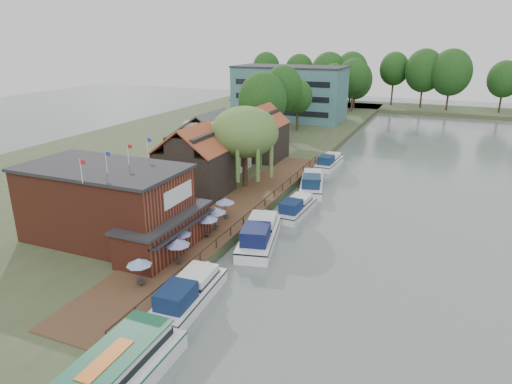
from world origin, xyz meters
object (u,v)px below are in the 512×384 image
at_px(umbrella_4, 215,218).
at_px(cruiser_4, 329,160).
at_px(cruiser_1, 259,232).
at_px(swan, 181,337).
at_px(pub, 122,206).
at_px(hotel_block, 290,93).
at_px(cottage_b, 212,142).
at_px(cottage_a, 195,160).
at_px(cottage_c, 261,133).
at_px(cruiser_0, 188,290).
at_px(umbrella_5, 225,209).
at_px(umbrella_3, 207,226).
at_px(umbrella_0, 140,272).
at_px(willow, 245,147).
at_px(cruiser_2, 296,206).
at_px(umbrella_1, 178,252).
at_px(cruiser_3, 312,181).
at_px(umbrella_2, 180,241).

relative_size(umbrella_4, cruiser_4, 0.26).
xyz_separation_m(cruiser_1, swan, (0.89, -16.09, -1.12)).
bearing_deg(pub, cruiser_1, 30.18).
height_order(hotel_block, cottage_b, hotel_block).
distance_m(cottage_a, cottage_c, 19.03).
relative_size(cottage_b, cruiser_0, 0.97).
height_order(umbrella_5, cruiser_4, umbrella_5).
height_order(umbrella_3, umbrella_5, same).
height_order(hotel_block, cottage_c, hotel_block).
bearing_deg(umbrella_3, cottage_b, 116.88).
bearing_deg(umbrella_0, hotel_block, 100.56).
bearing_deg(umbrella_5, willow, 103.86).
distance_m(umbrella_5, cruiser_1, 5.36).
height_order(cruiser_0, cruiser_2, cruiser_0).
distance_m(cottage_c, umbrella_3, 31.17).
distance_m(umbrella_1, cruiser_2, 18.30).
bearing_deg(umbrella_3, cruiser_3, 78.43).
xyz_separation_m(cottage_b, cruiser_0, (14.23, -30.56, -4.05)).
bearing_deg(umbrella_4, cottage_b, 118.87).
height_order(umbrella_4, cruiser_0, umbrella_4).
distance_m(pub, umbrella_3, 8.09).
relative_size(umbrella_2, cruiser_2, 0.26).
distance_m(umbrella_1, umbrella_4, 7.92).
height_order(hotel_block, umbrella_5, hotel_block).
distance_m(pub, umbrella_1, 7.89).
height_order(cottage_c, cruiser_2, cottage_c).
distance_m(umbrella_4, cruiser_4, 31.43).
bearing_deg(cottage_b, cottage_c, 66.04).
bearing_deg(umbrella_0, cottage_b, 108.40).
height_order(cottage_c, umbrella_0, cottage_c).
distance_m(cruiser_4, swan, 46.59).
xyz_separation_m(hotel_block, cruiser_1, (19.11, -64.54, -5.81)).
height_order(umbrella_5, cruiser_3, umbrella_5).
bearing_deg(cruiser_1, umbrella_3, -160.51).
relative_size(willow, umbrella_0, 4.39).
bearing_deg(swan, cottage_a, 117.84).
distance_m(willow, cruiser_1, 16.28).
distance_m(umbrella_0, cruiser_1, 13.66).
height_order(cottage_a, cottage_c, same).
bearing_deg(cruiser_2, cottage_b, 151.52).
bearing_deg(cruiser_3, cottage_c, 126.74).
relative_size(umbrella_2, cruiser_0, 0.24).
relative_size(willow, swan, 23.69).
bearing_deg(umbrella_3, cottage_c, 102.63).
bearing_deg(cruiser_2, pub, -125.45).
distance_m(cottage_b, umbrella_3, 24.04).
bearing_deg(umbrella_5, cruiser_3, 73.50).
xyz_separation_m(cruiser_0, swan, (1.78, -4.07, -0.98)).
bearing_deg(hotel_block, cruiser_3, -67.49).
bearing_deg(hotel_block, cruiser_1, -73.50).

